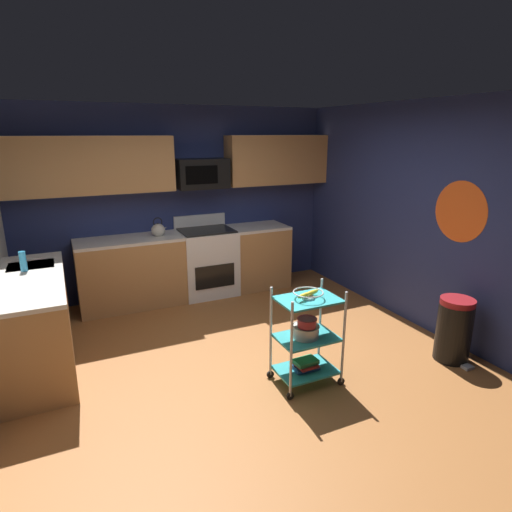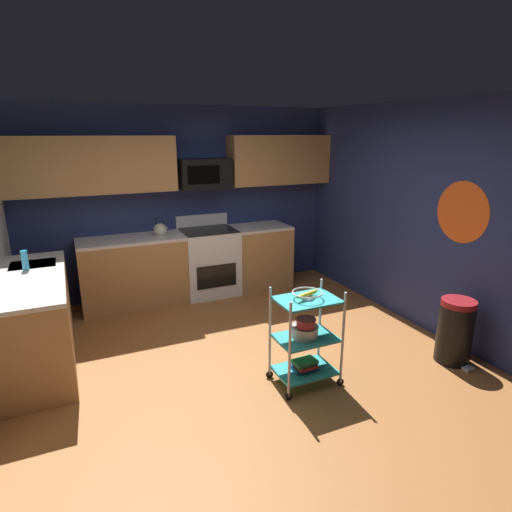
{
  "view_description": "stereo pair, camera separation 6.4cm",
  "coord_description": "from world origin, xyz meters",
  "px_view_note": "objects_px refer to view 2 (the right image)",
  "views": [
    {
      "loc": [
        -1.57,
        -3.46,
        2.24
      ],
      "look_at": [
        0.17,
        0.26,
        1.05
      ],
      "focal_mm": 29.99,
      "sensor_mm": 36.0,
      "label": 1
    },
    {
      "loc": [
        -1.51,
        -3.49,
        2.24
      ],
      "look_at": [
        0.17,
        0.26,
        1.05
      ],
      "focal_mm": 29.99,
      "sensor_mm": 36.0,
      "label": 2
    }
  ],
  "objects_px": {
    "oven_range": "(209,261)",
    "fruit_bowl": "(307,294)",
    "rolling_cart": "(306,338)",
    "mixing_bowl_large": "(305,331)",
    "mixing_bowl_small": "(306,322)",
    "trash_can": "(455,331)",
    "microwave": "(204,173)",
    "kettle": "(160,230)",
    "book_stack": "(305,365)",
    "dish_soap_bottle": "(25,260)"
  },
  "relations": [
    {
      "from": "oven_range",
      "to": "fruit_bowl",
      "type": "height_order",
      "value": "oven_range"
    },
    {
      "from": "kettle",
      "to": "trash_can",
      "type": "bearing_deg",
      "value": -51.05
    },
    {
      "from": "microwave",
      "to": "mixing_bowl_small",
      "type": "height_order",
      "value": "microwave"
    },
    {
      "from": "mixing_bowl_small",
      "to": "book_stack",
      "type": "bearing_deg",
      "value": 53.89
    },
    {
      "from": "mixing_bowl_large",
      "to": "dish_soap_bottle",
      "type": "height_order",
      "value": "dish_soap_bottle"
    },
    {
      "from": "microwave",
      "to": "book_stack",
      "type": "bearing_deg",
      "value": -88.41
    },
    {
      "from": "mixing_bowl_large",
      "to": "mixing_bowl_small",
      "type": "xyz_separation_m",
      "value": [
        -0.01,
        -0.03,
        0.1
      ]
    },
    {
      "from": "microwave",
      "to": "mixing_bowl_large",
      "type": "distance_m",
      "value": 2.93
    },
    {
      "from": "rolling_cart",
      "to": "microwave",
      "type": "bearing_deg",
      "value": 91.59
    },
    {
      "from": "mixing_bowl_small",
      "to": "trash_can",
      "type": "xyz_separation_m",
      "value": [
        1.59,
        -0.25,
        -0.29
      ]
    },
    {
      "from": "mixing_bowl_large",
      "to": "fruit_bowl",
      "type": "bearing_deg",
      "value": 0.0
    },
    {
      "from": "oven_range",
      "to": "mixing_bowl_small",
      "type": "bearing_deg",
      "value": -88.81
    },
    {
      "from": "microwave",
      "to": "dish_soap_bottle",
      "type": "bearing_deg",
      "value": -154.4
    },
    {
      "from": "rolling_cart",
      "to": "fruit_bowl",
      "type": "relative_size",
      "value": 3.36
    },
    {
      "from": "rolling_cart",
      "to": "fruit_bowl",
      "type": "distance_m",
      "value": 0.42
    },
    {
      "from": "fruit_bowl",
      "to": "trash_can",
      "type": "xyz_separation_m",
      "value": [
        1.57,
        -0.28,
        -0.55
      ]
    },
    {
      "from": "oven_range",
      "to": "kettle",
      "type": "height_order",
      "value": "kettle"
    },
    {
      "from": "mixing_bowl_large",
      "to": "dish_soap_bottle",
      "type": "distance_m",
      "value": 2.83
    },
    {
      "from": "rolling_cart",
      "to": "mixing_bowl_small",
      "type": "relative_size",
      "value": 5.03
    },
    {
      "from": "rolling_cart",
      "to": "fruit_bowl",
      "type": "bearing_deg",
      "value": 135.0
    },
    {
      "from": "mixing_bowl_small",
      "to": "fruit_bowl",
      "type": "bearing_deg",
      "value": 53.89
    },
    {
      "from": "mixing_bowl_small",
      "to": "book_stack",
      "type": "height_order",
      "value": "mixing_bowl_small"
    },
    {
      "from": "fruit_bowl",
      "to": "trash_can",
      "type": "bearing_deg",
      "value": -10.09
    },
    {
      "from": "mixing_bowl_large",
      "to": "mixing_bowl_small",
      "type": "bearing_deg",
      "value": -102.64
    },
    {
      "from": "oven_range",
      "to": "kettle",
      "type": "bearing_deg",
      "value": -179.67
    },
    {
      "from": "fruit_bowl",
      "to": "mixing_bowl_small",
      "type": "height_order",
      "value": "fruit_bowl"
    },
    {
      "from": "mixing_bowl_large",
      "to": "book_stack",
      "type": "relative_size",
      "value": 1.06
    },
    {
      "from": "book_stack",
      "to": "dish_soap_bottle",
      "type": "height_order",
      "value": "dish_soap_bottle"
    },
    {
      "from": "microwave",
      "to": "trash_can",
      "type": "relative_size",
      "value": 1.06
    },
    {
      "from": "microwave",
      "to": "oven_range",
      "type": "bearing_deg",
      "value": -89.74
    },
    {
      "from": "fruit_bowl",
      "to": "book_stack",
      "type": "relative_size",
      "value": 1.15
    },
    {
      "from": "rolling_cart",
      "to": "book_stack",
      "type": "height_order",
      "value": "rolling_cart"
    },
    {
      "from": "rolling_cart",
      "to": "mixing_bowl_large",
      "type": "bearing_deg",
      "value": -180.0
    },
    {
      "from": "mixing_bowl_large",
      "to": "trash_can",
      "type": "bearing_deg",
      "value": -10.01
    },
    {
      "from": "rolling_cart",
      "to": "trash_can",
      "type": "bearing_deg",
      "value": -10.09
    },
    {
      "from": "rolling_cart",
      "to": "trash_can",
      "type": "xyz_separation_m",
      "value": [
        1.57,
        -0.28,
        -0.12
      ]
    },
    {
      "from": "microwave",
      "to": "trash_can",
      "type": "height_order",
      "value": "microwave"
    },
    {
      "from": "kettle",
      "to": "rolling_cart",
      "type": "bearing_deg",
      "value": -74.01
    },
    {
      "from": "oven_range",
      "to": "rolling_cart",
      "type": "bearing_deg",
      "value": -88.36
    },
    {
      "from": "trash_can",
      "to": "rolling_cart",
      "type": "bearing_deg",
      "value": 169.91
    },
    {
      "from": "oven_range",
      "to": "fruit_bowl",
      "type": "relative_size",
      "value": 4.04
    },
    {
      "from": "trash_can",
      "to": "fruit_bowl",
      "type": "bearing_deg",
      "value": 169.91
    },
    {
      "from": "microwave",
      "to": "rolling_cart",
      "type": "height_order",
      "value": "microwave"
    },
    {
      "from": "microwave",
      "to": "mixing_bowl_small",
      "type": "distance_m",
      "value": 2.92
    },
    {
      "from": "oven_range",
      "to": "microwave",
      "type": "height_order",
      "value": "microwave"
    },
    {
      "from": "mixing_bowl_small",
      "to": "dish_soap_bottle",
      "type": "xyz_separation_m",
      "value": [
        -2.26,
        1.65,
        0.4
      ]
    },
    {
      "from": "oven_range",
      "to": "kettle",
      "type": "distance_m",
      "value": 0.84
    },
    {
      "from": "mixing_bowl_small",
      "to": "mixing_bowl_large",
      "type": "bearing_deg",
      "value": 77.36
    },
    {
      "from": "mixing_bowl_small",
      "to": "trash_can",
      "type": "height_order",
      "value": "trash_can"
    },
    {
      "from": "mixing_bowl_large",
      "to": "trash_can",
      "type": "xyz_separation_m",
      "value": [
        1.58,
        -0.28,
        -0.19
      ]
    }
  ]
}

